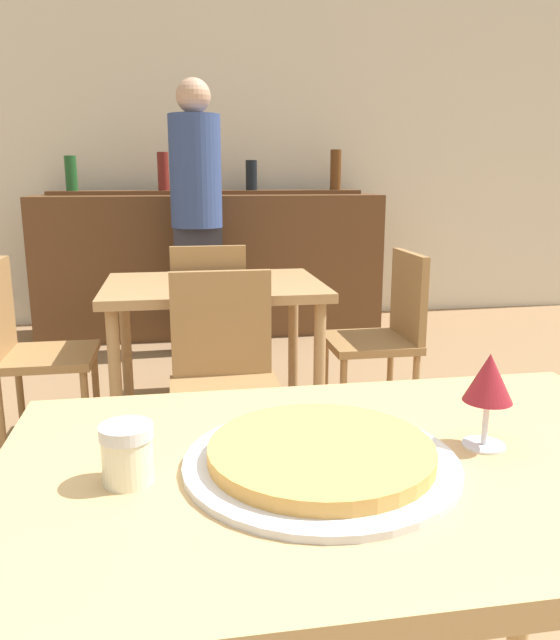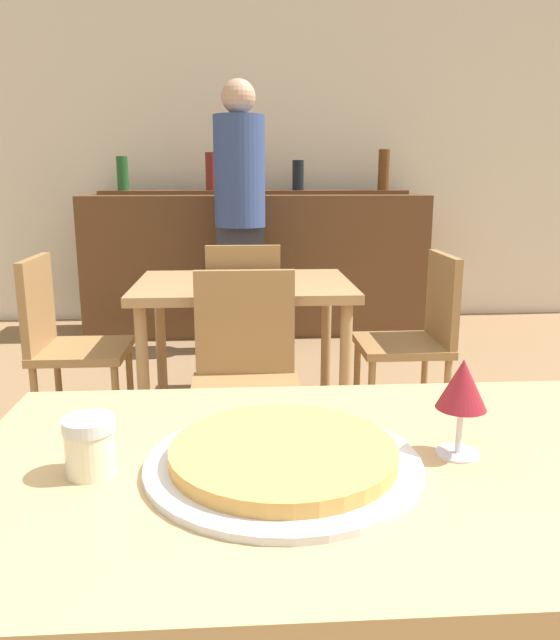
% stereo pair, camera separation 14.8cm
% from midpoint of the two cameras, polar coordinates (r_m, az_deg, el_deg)
% --- Properties ---
extents(wall_back, '(8.00, 0.05, 2.80)m').
position_cam_midpoint_polar(wall_back, '(5.35, -7.71, 15.04)').
color(wall_back, silver).
rests_on(wall_back, ground_plane).
extents(dining_table_near, '(1.13, 0.71, 0.77)m').
position_cam_midpoint_polar(dining_table_near, '(1.05, 2.76, -17.18)').
color(dining_table_near, tan).
rests_on(dining_table_near, ground_plane).
extents(dining_table_far, '(0.95, 0.71, 0.75)m').
position_cam_midpoint_polar(dining_table_far, '(2.79, -7.56, 1.42)').
color(dining_table_far, '#A87F51').
rests_on(dining_table_far, ground_plane).
extents(bar_counter, '(2.60, 0.56, 1.06)m').
position_cam_midpoint_polar(bar_counter, '(4.89, -7.18, 5.04)').
color(bar_counter, brown).
rests_on(bar_counter, ground_plane).
extents(bar_back_shelf, '(2.39, 0.24, 0.34)m').
position_cam_midpoint_polar(bar_back_shelf, '(4.98, -7.28, 12.08)').
color(bar_back_shelf, brown).
rests_on(bar_back_shelf, bar_counter).
extents(chair_far_side_front, '(0.40, 0.40, 0.86)m').
position_cam_midpoint_polar(chair_far_side_front, '(2.32, -6.95, -4.72)').
color(chair_far_side_front, olive).
rests_on(chair_far_side_front, ground_plane).
extents(chair_far_side_back, '(0.40, 0.40, 0.86)m').
position_cam_midpoint_polar(chair_far_side_back, '(3.33, -7.84, 0.78)').
color(chair_far_side_back, olive).
rests_on(chair_far_side_back, ground_plane).
extents(chair_far_side_left, '(0.40, 0.40, 0.86)m').
position_cam_midpoint_polar(chair_far_side_left, '(2.91, -23.47, -2.03)').
color(chair_far_side_left, olive).
rests_on(chair_far_side_left, ground_plane).
extents(chair_far_side_right, '(0.40, 0.40, 0.86)m').
position_cam_midpoint_polar(chair_far_side_right, '(2.96, 8.24, -0.82)').
color(chair_far_side_right, olive).
rests_on(chair_far_side_right, ground_plane).
extents(pizza_tray, '(0.42, 0.42, 0.04)m').
position_cam_midpoint_polar(pizza_tray, '(0.97, -0.66, -12.44)').
color(pizza_tray, silver).
rests_on(pizza_tray, dining_table_near).
extents(cheese_shaker, '(0.08, 0.08, 0.09)m').
position_cam_midpoint_polar(cheese_shaker, '(0.96, -18.22, -11.59)').
color(cheese_shaker, beige).
rests_on(cheese_shaker, dining_table_near).
extents(person_standing, '(0.34, 0.34, 1.82)m').
position_cam_midpoint_polar(person_standing, '(4.26, -8.64, 10.05)').
color(person_standing, '#2D2D38').
rests_on(person_standing, ground_plane).
extents(wine_glass, '(0.08, 0.08, 0.16)m').
position_cam_midpoint_polar(wine_glass, '(1.04, 14.72, -5.45)').
color(wine_glass, silver).
rests_on(wine_glass, dining_table_near).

